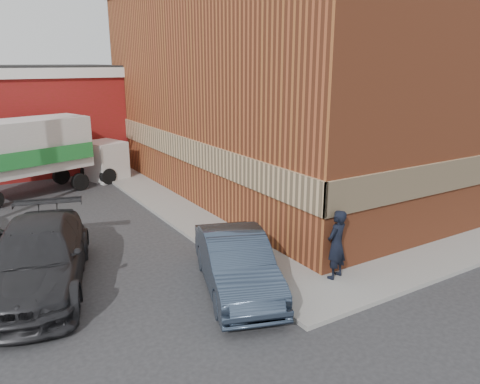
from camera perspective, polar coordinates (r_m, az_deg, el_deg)
ground at (r=12.48m, az=4.60°, el=-12.20°), size 90.00×90.00×0.00m
brick_building at (r=23.40m, az=8.79°, el=12.72°), size 14.25×18.25×9.36m
sidewalk_west at (r=20.09m, az=-9.27°, el=-1.20°), size 1.80×18.00×0.12m
man at (r=12.88m, az=11.67°, el=-6.28°), size 0.80×0.64×1.92m
sedan at (r=12.30m, az=-0.44°, el=-8.65°), size 3.02×4.89×1.52m
suv_b at (r=13.44m, az=-23.53°, el=-7.39°), size 4.04×6.36×1.72m
box_truck at (r=22.88m, az=-23.13°, el=4.69°), size 7.16×3.91×3.39m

